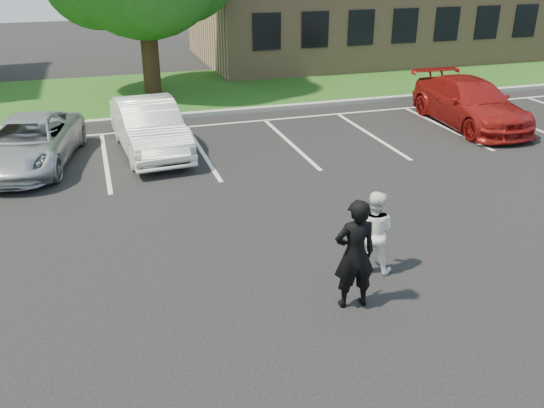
{
  "coord_description": "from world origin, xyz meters",
  "views": [
    {
      "loc": [
        -2.93,
        -8.28,
        5.59
      ],
      "look_at": [
        0.0,
        1.0,
        1.25
      ],
      "focal_mm": 38.0,
      "sensor_mm": 36.0,
      "label": 1
    }
  ],
  "objects_px": {
    "man_black_suit": "(355,254)",
    "car_white_sedan": "(149,127)",
    "man_white_shirt": "(373,232)",
    "car_silver_minivan": "(29,143)",
    "car_red_compact": "(470,103)"
  },
  "relations": [
    {
      "from": "man_black_suit",
      "to": "car_red_compact",
      "type": "xyz_separation_m",
      "value": [
        8.44,
        8.83,
        -0.21
      ]
    },
    {
      "from": "car_silver_minivan",
      "to": "man_black_suit",
      "type": "bearing_deg",
      "value": -45.72
    },
    {
      "from": "man_white_shirt",
      "to": "car_silver_minivan",
      "type": "xyz_separation_m",
      "value": [
        -6.47,
        8.04,
        -0.13
      ]
    },
    {
      "from": "car_red_compact",
      "to": "man_white_shirt",
      "type": "bearing_deg",
      "value": -131.36
    },
    {
      "from": "man_white_shirt",
      "to": "car_red_compact",
      "type": "bearing_deg",
      "value": -101.08
    },
    {
      "from": "man_black_suit",
      "to": "man_white_shirt",
      "type": "height_order",
      "value": "man_black_suit"
    },
    {
      "from": "car_red_compact",
      "to": "man_black_suit",
      "type": "bearing_deg",
      "value": -131.04
    },
    {
      "from": "man_white_shirt",
      "to": "car_white_sedan",
      "type": "relative_size",
      "value": 0.34
    },
    {
      "from": "man_black_suit",
      "to": "man_white_shirt",
      "type": "distance_m",
      "value": 1.29
    },
    {
      "from": "car_white_sedan",
      "to": "car_red_compact",
      "type": "distance_m",
      "value": 10.76
    },
    {
      "from": "man_black_suit",
      "to": "car_white_sedan",
      "type": "bearing_deg",
      "value": -71.76
    },
    {
      "from": "man_white_shirt",
      "to": "car_silver_minivan",
      "type": "height_order",
      "value": "man_white_shirt"
    },
    {
      "from": "car_white_sedan",
      "to": "car_red_compact",
      "type": "relative_size",
      "value": 0.89
    },
    {
      "from": "man_black_suit",
      "to": "car_red_compact",
      "type": "bearing_deg",
      "value": -129.64
    },
    {
      "from": "man_white_shirt",
      "to": "car_silver_minivan",
      "type": "distance_m",
      "value": 10.32
    }
  ]
}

